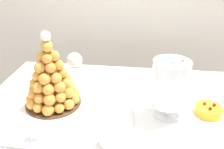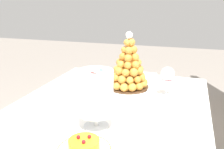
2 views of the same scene
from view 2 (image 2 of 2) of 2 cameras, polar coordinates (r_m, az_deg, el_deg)
buffet_table at (r=1.28m, az=-1.09°, el=-11.69°), size 1.28×0.97×0.77m
serving_tray at (r=1.48m, az=0.66°, el=-3.09°), size 0.65×0.41×0.02m
croquembouche at (r=1.45m, az=3.82°, el=1.76°), size 0.24×0.24×0.33m
dessert_cup_left at (r=1.73m, az=-1.52°, el=0.77°), size 0.06×0.06×0.05m
dessert_cup_mid_left at (r=1.53m, az=-4.71°, el=-1.57°), size 0.06×0.06×0.05m
dessert_cup_centre at (r=1.32m, az=-8.76°, el=-4.60°), size 0.05×0.05×0.06m
macaron_goblet at (r=1.00m, az=-3.78°, el=-4.22°), size 0.15×0.15×0.26m
fruit_tart_plate at (r=0.92m, az=-6.42°, el=-16.10°), size 0.20×0.20×0.05m
wine_glass at (r=1.38m, az=12.60°, el=-0.13°), size 0.08×0.08×0.16m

